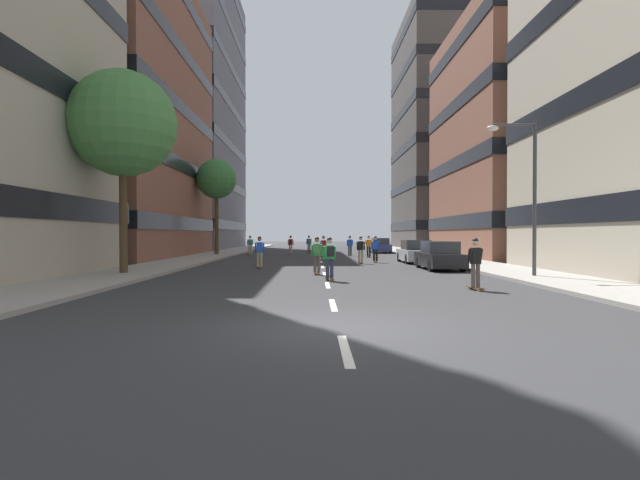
{
  "coord_description": "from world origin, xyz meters",
  "views": [
    {
      "loc": [
        -0.52,
        -9.81,
        1.89
      ],
      "look_at": [
        0.0,
        29.21,
        1.43
      ],
      "focal_mm": 26.96,
      "sensor_mm": 36.0,
      "label": 1
    }
  ],
  "objects_px": {
    "parked_car_far": "(380,246)",
    "skater_9": "(369,245)",
    "parked_car_near": "(439,257)",
    "street_tree_near": "(123,124)",
    "skater_5": "(250,244)",
    "skater_8": "(317,253)",
    "parked_car_mid": "(415,252)",
    "skater_10": "(309,243)",
    "skater_2": "(260,251)",
    "skater_7": "(361,248)",
    "skater_1": "(324,245)",
    "skater_6": "(330,256)",
    "skater_0": "(291,244)",
    "street_tree_mid": "(216,180)",
    "streetlamp_right": "(526,181)",
    "skater_4": "(375,248)",
    "skater_11": "(475,261)",
    "skater_3": "(350,245)"
  },
  "relations": [
    {
      "from": "street_tree_mid",
      "to": "streetlamp_right",
      "type": "xyz_separation_m",
      "value": [
        17.73,
        -22.89,
        -2.65
      ]
    },
    {
      "from": "skater_4",
      "to": "skater_8",
      "type": "xyz_separation_m",
      "value": [
        -3.97,
        -9.48,
        0.03
      ]
    },
    {
      "from": "street_tree_mid",
      "to": "streetlamp_right",
      "type": "height_order",
      "value": "street_tree_mid"
    },
    {
      "from": "parked_car_far",
      "to": "skater_4",
      "type": "relative_size",
      "value": 2.47
    },
    {
      "from": "parked_car_far",
      "to": "skater_0",
      "type": "relative_size",
      "value": 2.47
    },
    {
      "from": "skater_2",
      "to": "skater_10",
      "type": "distance_m",
      "value": 23.2
    },
    {
      "from": "parked_car_mid",
      "to": "skater_6",
      "type": "bearing_deg",
      "value": -116.39
    },
    {
      "from": "skater_1",
      "to": "skater_10",
      "type": "distance_m",
      "value": 12.3
    },
    {
      "from": "parked_car_far",
      "to": "skater_1",
      "type": "xyz_separation_m",
      "value": [
        -5.96,
        -11.07,
        0.32
      ]
    },
    {
      "from": "skater_6",
      "to": "skater_9",
      "type": "bearing_deg",
      "value": 78.98
    },
    {
      "from": "skater_1",
      "to": "skater_9",
      "type": "xyz_separation_m",
      "value": [
        3.73,
        1.67,
        -0.03
      ]
    },
    {
      "from": "skater_7",
      "to": "skater_10",
      "type": "height_order",
      "value": "same"
    },
    {
      "from": "skater_4",
      "to": "skater_8",
      "type": "distance_m",
      "value": 10.28
    },
    {
      "from": "skater_10",
      "to": "skater_11",
      "type": "xyz_separation_m",
      "value": [
        5.96,
        -33.67,
        -0.03
      ]
    },
    {
      "from": "streetlamp_right",
      "to": "skater_11",
      "type": "distance_m",
      "value": 6.26
    },
    {
      "from": "streetlamp_right",
      "to": "skater_3",
      "type": "relative_size",
      "value": 3.65
    },
    {
      "from": "parked_car_far",
      "to": "street_tree_near",
      "type": "relative_size",
      "value": 0.48
    },
    {
      "from": "skater_4",
      "to": "streetlamp_right",
      "type": "bearing_deg",
      "value": -67.33
    },
    {
      "from": "skater_4",
      "to": "skater_9",
      "type": "height_order",
      "value": "same"
    },
    {
      "from": "parked_car_far",
      "to": "streetlamp_right",
      "type": "relative_size",
      "value": 0.68
    },
    {
      "from": "street_tree_near",
      "to": "skater_0",
      "type": "height_order",
      "value": "street_tree_near"
    },
    {
      "from": "skater_5",
      "to": "skater_9",
      "type": "relative_size",
      "value": 1.0
    },
    {
      "from": "skater_10",
      "to": "skater_0",
      "type": "bearing_deg",
      "value": -110.05
    },
    {
      "from": "skater_5",
      "to": "skater_10",
      "type": "xyz_separation_m",
      "value": [
        5.3,
        6.14,
        0.0
      ]
    },
    {
      "from": "skater_1",
      "to": "skater_6",
      "type": "xyz_separation_m",
      "value": [
        -0.13,
        -18.18,
        0.0
      ]
    },
    {
      "from": "skater_2",
      "to": "street_tree_near",
      "type": "bearing_deg",
      "value": -140.47
    },
    {
      "from": "skater_1",
      "to": "skater_5",
      "type": "distance_m",
      "value": 8.96
    },
    {
      "from": "parked_car_near",
      "to": "street_tree_near",
      "type": "relative_size",
      "value": 0.48
    },
    {
      "from": "skater_7",
      "to": "skater_11",
      "type": "bearing_deg",
      "value": -80.6
    },
    {
      "from": "skater_0",
      "to": "skater_9",
      "type": "distance_m",
      "value": 8.94
    },
    {
      "from": "skater_2",
      "to": "skater_0",
      "type": "bearing_deg",
      "value": 87.36
    },
    {
      "from": "parked_car_mid",
      "to": "skater_0",
      "type": "height_order",
      "value": "skater_0"
    },
    {
      "from": "skater_3",
      "to": "skater_4",
      "type": "xyz_separation_m",
      "value": [
        0.95,
        -9.97,
        0.0
      ]
    },
    {
      "from": "street_tree_near",
      "to": "skater_10",
      "type": "height_order",
      "value": "street_tree_near"
    },
    {
      "from": "parked_car_near",
      "to": "parked_car_far",
      "type": "relative_size",
      "value": 1.0
    },
    {
      "from": "skater_2",
      "to": "skater_3",
      "type": "relative_size",
      "value": 1.0
    },
    {
      "from": "parked_car_mid",
      "to": "skater_5",
      "type": "distance_m",
      "value": 17.35
    },
    {
      "from": "parked_car_mid",
      "to": "skater_10",
      "type": "relative_size",
      "value": 2.47
    },
    {
      "from": "parked_car_far",
      "to": "skater_9",
      "type": "height_order",
      "value": "skater_9"
    },
    {
      "from": "skater_1",
      "to": "skater_5",
      "type": "height_order",
      "value": "same"
    },
    {
      "from": "parked_car_near",
      "to": "skater_6",
      "type": "distance_m",
      "value": 8.67
    },
    {
      "from": "parked_car_near",
      "to": "skater_11",
      "type": "distance_m",
      "value": 9.51
    },
    {
      "from": "parked_car_far",
      "to": "skater_1",
      "type": "distance_m",
      "value": 12.57
    },
    {
      "from": "street_tree_near",
      "to": "skater_10",
      "type": "distance_m",
      "value": 29.55
    },
    {
      "from": "parked_car_mid",
      "to": "street_tree_mid",
      "type": "xyz_separation_m",
      "value": [
        -15.45,
        11.46,
        6.09
      ]
    },
    {
      "from": "street_tree_near",
      "to": "skater_1",
      "type": "bearing_deg",
      "value": 58.55
    },
    {
      "from": "skater_5",
      "to": "skater_8",
      "type": "relative_size",
      "value": 1.0
    },
    {
      "from": "skater_4",
      "to": "skater_11",
      "type": "height_order",
      "value": "same"
    },
    {
      "from": "skater_1",
      "to": "skater_8",
      "type": "relative_size",
      "value": 1.0
    },
    {
      "from": "skater_10",
      "to": "skater_7",
      "type": "bearing_deg",
      "value": -79.48
    }
  ]
}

